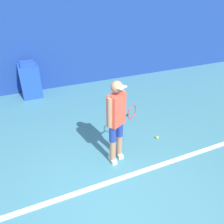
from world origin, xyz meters
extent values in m
plane|color=teal|center=(0.00, 0.00, 0.00)|extent=(24.00, 24.00, 0.00)
cube|color=navy|center=(0.00, 5.53, 1.54)|extent=(24.00, 0.10, 3.08)
cube|color=white|center=(0.00, 0.55, 0.01)|extent=(21.60, 0.10, 0.01)
cylinder|color=#A37556|center=(0.50, 1.04, 0.26)|extent=(0.12, 0.12, 0.52)
cylinder|color=navy|center=(0.50, 1.04, 0.69)|extent=(0.14, 0.14, 0.32)
cube|color=white|center=(0.50, 1.04, 0.04)|extent=(0.10, 0.24, 0.08)
cylinder|color=#A37556|center=(0.69, 1.15, 0.26)|extent=(0.12, 0.12, 0.52)
cylinder|color=navy|center=(0.69, 1.15, 0.69)|extent=(0.14, 0.14, 0.32)
cube|color=white|center=(0.69, 1.15, 0.04)|extent=(0.10, 0.24, 0.08)
cube|color=#E54C38|center=(0.60, 1.09, 1.16)|extent=(0.39, 0.34, 0.63)
sphere|color=#A37556|center=(0.60, 1.09, 1.61)|extent=(0.22, 0.22, 0.22)
cube|color=white|center=(0.65, 1.01, 1.63)|extent=(0.22, 0.19, 0.02)
cylinder|color=#A37556|center=(0.42, 1.00, 1.18)|extent=(0.09, 0.09, 0.59)
cylinder|color=#A37556|center=(0.77, 1.19, 1.18)|extent=(0.09, 0.09, 0.59)
cylinder|color=black|center=(0.86, 1.23, 0.88)|extent=(0.19, 0.12, 0.03)
torus|color=red|center=(1.08, 1.35, 0.88)|extent=(0.29, 0.17, 0.31)
sphere|color=#D1E533|center=(1.79, 1.34, 0.03)|extent=(0.07, 0.07, 0.07)
cube|color=blue|center=(-0.63, 5.09, 0.53)|extent=(0.60, 0.68, 1.05)
cube|color=blue|center=(-0.63, 5.09, 1.10)|extent=(0.42, 0.48, 0.10)
camera|label=1|loc=(-0.90, -2.10, 3.06)|focal=35.00mm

